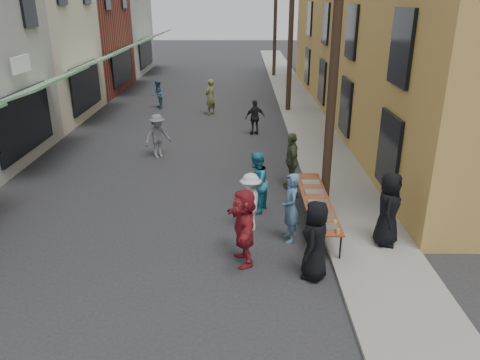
{
  "coord_description": "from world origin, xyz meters",
  "views": [
    {
      "loc": [
        1.82,
        -9.81,
        5.74
      ],
      "look_at": [
        1.78,
        1.52,
        1.3
      ],
      "focal_mm": 35.0,
      "sensor_mm": 36.0,
      "label": 1
    }
  ],
  "objects_px": {
    "catering_tray_sausage": "(327,227)",
    "guest_front_a": "(315,240)",
    "utility_pole_mid": "(291,24)",
    "serving_table": "(316,201)",
    "utility_pole_near": "(335,47)",
    "utility_pole_far": "(275,15)",
    "guest_front_c": "(256,183)",
    "server": "(388,209)"
  },
  "relations": [
    {
      "from": "utility_pole_mid",
      "to": "guest_front_c",
      "type": "distance_m",
      "value": 13.32
    },
    {
      "from": "catering_tray_sausage",
      "to": "utility_pole_near",
      "type": "bearing_deg",
      "value": 81.0
    },
    {
      "from": "utility_pole_near",
      "to": "catering_tray_sausage",
      "type": "height_order",
      "value": "utility_pole_near"
    },
    {
      "from": "utility_pole_near",
      "to": "server",
      "type": "distance_m",
      "value": 4.5
    },
    {
      "from": "utility_pole_mid",
      "to": "catering_tray_sausage",
      "type": "distance_m",
      "value": 15.61
    },
    {
      "from": "catering_tray_sausage",
      "to": "guest_front_a",
      "type": "relative_size",
      "value": 0.28
    },
    {
      "from": "catering_tray_sausage",
      "to": "guest_front_c",
      "type": "bearing_deg",
      "value": 122.13
    },
    {
      "from": "utility_pole_near",
      "to": "serving_table",
      "type": "height_order",
      "value": "utility_pole_near"
    },
    {
      "from": "catering_tray_sausage",
      "to": "guest_front_a",
      "type": "distance_m",
      "value": 0.93
    },
    {
      "from": "utility_pole_far",
      "to": "guest_front_a",
      "type": "distance_m",
      "value": 28.23
    },
    {
      "from": "guest_front_a",
      "to": "server",
      "type": "height_order",
      "value": "server"
    },
    {
      "from": "utility_pole_near",
      "to": "utility_pole_mid",
      "type": "xyz_separation_m",
      "value": [
        0.0,
        12.0,
        0.0
      ]
    },
    {
      "from": "utility_pole_near",
      "to": "serving_table",
      "type": "distance_m",
      "value": 4.11
    },
    {
      "from": "catering_tray_sausage",
      "to": "guest_front_a",
      "type": "xyz_separation_m",
      "value": [
        -0.4,
        -0.83,
        0.11
      ]
    },
    {
      "from": "utility_pole_far",
      "to": "utility_pole_mid",
      "type": "bearing_deg",
      "value": -90.0
    },
    {
      "from": "catering_tray_sausage",
      "to": "utility_pole_far",
      "type": "bearing_deg",
      "value": 88.95
    },
    {
      "from": "server",
      "to": "catering_tray_sausage",
      "type": "bearing_deg",
      "value": 128.07
    },
    {
      "from": "utility_pole_mid",
      "to": "guest_front_a",
      "type": "xyz_separation_m",
      "value": [
        -0.9,
        -15.99,
        -3.6
      ]
    },
    {
      "from": "utility_pole_mid",
      "to": "catering_tray_sausage",
      "type": "height_order",
      "value": "utility_pole_mid"
    },
    {
      "from": "utility_pole_far",
      "to": "guest_front_c",
      "type": "bearing_deg",
      "value": -94.81
    },
    {
      "from": "guest_front_a",
      "to": "guest_front_c",
      "type": "height_order",
      "value": "guest_front_a"
    },
    {
      "from": "utility_pole_near",
      "to": "utility_pole_far",
      "type": "bearing_deg",
      "value": 90.0
    },
    {
      "from": "guest_front_c",
      "to": "serving_table",
      "type": "bearing_deg",
      "value": 83.38
    },
    {
      "from": "serving_table",
      "to": "server",
      "type": "relative_size",
      "value": 2.17
    },
    {
      "from": "serving_table",
      "to": "guest_front_a",
      "type": "xyz_separation_m",
      "value": [
        -0.4,
        -2.48,
        0.19
      ]
    },
    {
      "from": "utility_pole_near",
      "to": "guest_front_c",
      "type": "relative_size",
      "value": 5.02
    },
    {
      "from": "catering_tray_sausage",
      "to": "server",
      "type": "relative_size",
      "value": 0.27
    },
    {
      "from": "serving_table",
      "to": "utility_pole_near",
      "type": "bearing_deg",
      "value": 71.65
    },
    {
      "from": "utility_pole_near",
      "to": "guest_front_c",
      "type": "height_order",
      "value": "utility_pole_near"
    },
    {
      "from": "serving_table",
      "to": "catering_tray_sausage",
      "type": "relative_size",
      "value": 8.0
    },
    {
      "from": "utility_pole_mid",
      "to": "guest_front_a",
      "type": "distance_m",
      "value": 16.41
    },
    {
      "from": "catering_tray_sausage",
      "to": "guest_front_a",
      "type": "bearing_deg",
      "value": -115.76
    },
    {
      "from": "utility_pole_mid",
      "to": "server",
      "type": "xyz_separation_m",
      "value": [
        1.03,
        -14.66,
        -3.48
      ]
    },
    {
      "from": "guest_front_c",
      "to": "catering_tray_sausage",
      "type": "bearing_deg",
      "value": 54.03
    },
    {
      "from": "guest_front_a",
      "to": "guest_front_c",
      "type": "xyz_separation_m",
      "value": [
        -1.17,
        3.33,
        -0.0
      ]
    },
    {
      "from": "utility_pole_far",
      "to": "guest_front_a",
      "type": "height_order",
      "value": "utility_pole_far"
    },
    {
      "from": "utility_pole_mid",
      "to": "catering_tray_sausage",
      "type": "bearing_deg",
      "value": -91.89
    },
    {
      "from": "utility_pole_mid",
      "to": "guest_front_a",
      "type": "relative_size",
      "value": 5.01
    },
    {
      "from": "utility_pole_near",
      "to": "catering_tray_sausage",
      "type": "relative_size",
      "value": 18.0
    },
    {
      "from": "catering_tray_sausage",
      "to": "guest_front_c",
      "type": "relative_size",
      "value": 0.28
    },
    {
      "from": "utility_pole_far",
      "to": "guest_front_a",
      "type": "bearing_deg",
      "value": -91.84
    },
    {
      "from": "utility_pole_mid",
      "to": "utility_pole_far",
      "type": "distance_m",
      "value": 12.0
    }
  ]
}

